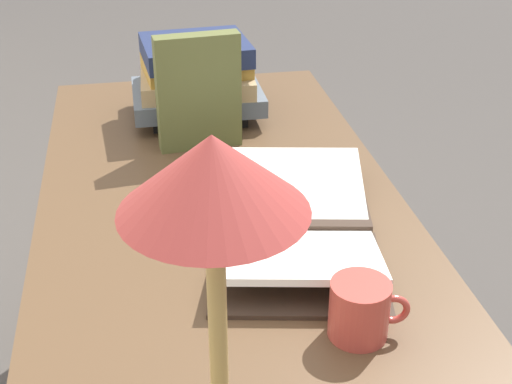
# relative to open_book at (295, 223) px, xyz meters

# --- Properties ---
(reading_desk) EXTENTS (1.57, 0.68, 0.73)m
(reading_desk) POSITION_rel_open_book_xyz_m (0.03, 0.11, -0.11)
(reading_desk) COLOR brown
(reading_desk) RESTS_ON ground_plane
(open_book) EXTENTS (0.52, 0.36, 0.06)m
(open_book) POSITION_rel_open_book_xyz_m (0.00, 0.00, 0.00)
(open_book) COLOR #38281E
(open_book) RESTS_ON reading_desk
(book_stack_tall) EXTENTS (0.22, 0.30, 0.19)m
(book_stack_tall) POSITION_rel_open_book_xyz_m (0.55, 0.11, 0.07)
(book_stack_tall) COLOR black
(book_stack_tall) RESTS_ON reading_desk
(book_standing_upright) EXTENTS (0.06, 0.18, 0.25)m
(book_standing_upright) POSITION_rel_open_book_xyz_m (0.38, 0.12, 0.11)
(book_standing_upright) COLOR brown
(book_standing_upright) RESTS_ON reading_desk
(reading_lamp) EXTENTS (0.17, 0.17, 0.43)m
(reading_lamp) POSITION_rel_open_book_xyz_m (-0.51, 0.20, 0.31)
(reading_lamp) COLOR tan
(reading_lamp) RESTS_ON reading_desk
(coffee_mug) EXTENTS (0.09, 0.11, 0.09)m
(coffee_mug) POSITION_rel_open_book_xyz_m (-0.28, -0.03, 0.02)
(coffee_mug) COLOR #B74238
(coffee_mug) RESTS_ON reading_desk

